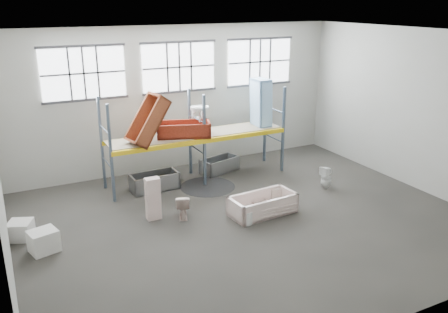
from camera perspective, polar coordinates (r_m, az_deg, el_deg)
floor at (r=13.14m, az=2.96°, el=-7.88°), size 12.00×10.00×0.10m
ceiling at (r=11.79m, az=3.38°, el=14.90°), size 12.00×10.00×0.10m
wall_back at (r=16.67m, az=-5.51°, el=7.08°), size 12.00×0.10×5.00m
wall_front at (r=8.47m, az=20.36°, el=-5.59°), size 12.00×0.10×5.00m
wall_right at (r=16.02m, az=22.40°, el=5.30°), size 0.10×10.00×5.00m
window_left at (r=15.53m, az=-16.71°, el=9.67°), size 2.60×0.04×1.60m
window_mid at (r=16.38m, az=-5.49°, el=10.79°), size 2.60×0.04×1.60m
window_right at (r=17.78m, az=4.35°, el=11.43°), size 2.60×0.04×1.60m
rack_upright_la at (r=14.08m, az=-13.59°, el=0.27°), size 0.08×0.08×3.00m
rack_upright_lb at (r=15.20m, az=-14.66°, el=1.54°), size 0.08×0.08×3.00m
rack_upright_ma at (r=14.98m, az=-2.40°, el=1.89°), size 0.08×0.08×3.00m
rack_upright_mb at (r=16.04m, az=-4.17°, el=2.99°), size 0.08×0.08×3.00m
rack_upright_ra at (r=16.39m, az=7.22°, el=3.23°), size 0.08×0.08×3.00m
rack_upright_rb at (r=17.36m, az=5.03°, el=4.18°), size 0.08×0.08×3.00m
rack_beam_front at (r=14.98m, az=-2.40°, el=1.89°), size 6.00×0.10×0.14m
rack_beam_back at (r=16.04m, az=-4.17°, el=2.99°), size 6.00×0.10×0.14m
shelf_deck at (r=15.49m, az=-3.32°, el=2.74°), size 5.90×1.10×0.03m
wet_patch at (r=15.31m, az=-2.02°, el=-3.68°), size 1.80×1.80×0.00m
bathtub_beige at (r=13.39m, az=4.72°, el=-5.83°), size 1.96×1.03×0.56m
cistern_spare at (r=14.09m, az=6.42°, el=-4.60°), size 0.43×0.22×0.40m
sink_in_tub at (r=13.76m, az=4.17°, el=-5.67°), size 0.63×0.63×0.17m
toilet_beige at (r=13.17m, az=-5.05°, el=-5.98°), size 0.59×0.76×0.68m
cistern_tall at (r=13.06m, az=-8.63°, el=-5.09°), size 0.39×0.25×1.20m
toilet_white at (r=15.40m, az=12.30°, el=-2.51°), size 0.39×0.38×0.74m
steel_tub_left at (r=15.14m, az=-8.46°, el=-3.03°), size 1.52×0.75×0.55m
steel_tub_right at (r=16.54m, az=-0.55°, el=-1.01°), size 1.50×1.00×0.51m
rust_tub_flat at (r=15.18m, az=-4.94°, el=3.31°), size 1.87×1.31×0.48m
rust_tub_tilted at (r=14.52m, az=-9.28°, el=4.37°), size 1.46×1.02×1.62m
sink_on_shelf at (r=15.07m, az=-2.96°, el=4.33°), size 0.60×0.47×0.53m
blue_tub_upright at (r=16.37m, az=4.51°, el=6.53°), size 0.56×0.80×1.69m
bucket at (r=12.81m, az=2.80°, el=-7.42°), size 0.40×0.40×0.38m
carton_near at (r=12.26m, az=-21.10°, el=-9.58°), size 0.75×0.69×0.54m
carton_far at (r=13.11m, az=-23.51°, el=-8.22°), size 0.73×0.73×0.47m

